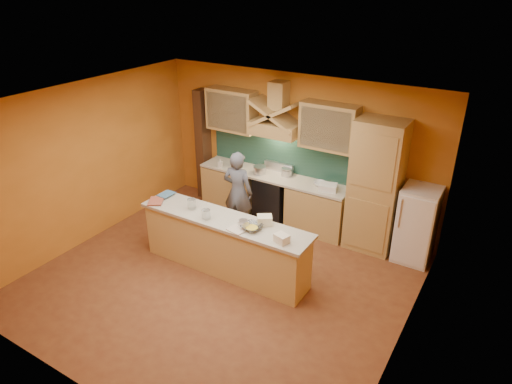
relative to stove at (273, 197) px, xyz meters
The scene contains 36 objects.
floor 2.27m from the stove, 82.23° to the right, with size 5.50×5.00×0.01m, color brown.
ceiling 3.23m from the stove, 82.23° to the right, with size 5.50×5.00×0.01m, color white.
wall_back 1.04m from the stove, 45.00° to the left, with size 5.50×0.02×2.80m, color #C87627.
wall_front 4.80m from the stove, 86.35° to the right, with size 5.50×0.02×2.80m, color #C87627.
wall_left 3.43m from the stove, 138.08° to the right, with size 0.02×5.00×2.80m, color #C87627.
wall_right 3.88m from the stove, 35.80° to the right, with size 0.02×5.00×2.80m, color #C87627.
base_cabinet_left 0.95m from the stove, behind, with size 1.10×0.60×0.86m, color tan.
base_cabinet_right 0.95m from the stove, ahead, with size 1.10×0.60×0.86m, color tan.
counter_top 0.45m from the stove, behind, with size 3.00×0.62×0.04m, color beige.
stove is the anchor object (origin of this frame).
backsplash 0.85m from the stove, 90.00° to the left, with size 3.00×0.03×0.70m, color #1A3A31.
range_hood 1.37m from the stove, 90.00° to the left, with size 0.92×0.50×0.24m, color tan.
hood_chimney 1.96m from the stove, 90.00° to the left, with size 0.30×0.30×0.50m, color tan.
upper_cabinet_left 1.85m from the stove, behind, with size 1.00×0.35×0.80m, color tan.
upper_cabinet_right 1.85m from the stove, ahead, with size 1.00×0.35×0.80m, color tan.
pantry_column 2.07m from the stove, ahead, with size 0.80×0.60×2.30m, color tan.
fridge 2.71m from the stove, ahead, with size 0.58×0.60×1.30m, color white.
trim_column_left 1.89m from the stove, behind, with size 0.20×0.30×2.30m, color #472816.
island_body 1.91m from the stove, 83.99° to the right, with size 2.80×0.55×0.88m, color #DDB971.
island_top 1.97m from the stove, 83.99° to the right, with size 2.90×0.62×0.05m, color beige.
person 0.85m from the stove, 114.71° to the right, with size 0.56×0.37×1.55m, color slate.
pot_large 0.59m from the stove, 162.45° to the right, with size 0.23×0.23×0.15m, color #B5B4BB.
pot_small 0.58m from the stove, 27.62° to the left, with size 0.22×0.22×0.14m, color #B9BAC0.
soap_bottle_a 1.23m from the stove, 169.75° to the right, with size 0.08×0.08×0.17m, color beige.
soap_bottle_b 1.03m from the stove, behind, with size 0.10×0.10×0.25m, color #305184.
bowl_back 1.06m from the stove, ahead, with size 0.22×0.22×0.07m, color white.
dish_rack 1.26m from the stove, ahead, with size 0.31×0.24×0.11m, color white.
book_lower 2.45m from the stove, 119.45° to the right, with size 0.24×0.32×0.03m, color #A6503B.
book_upper 2.19m from the stove, 123.78° to the right, with size 0.20×0.27×0.02m, color teal.
jar_large 2.03m from the stove, 102.59° to the right, with size 0.13×0.13×0.17m, color white.
jar_small 2.13m from the stove, 90.66° to the right, with size 0.13×0.13×0.15m, color white.
kitchen_scale 2.14m from the stove, 72.97° to the right, with size 0.12×0.12×0.10m, color white.
mixing_bowl 2.16m from the stove, 69.27° to the right, with size 0.30×0.30×0.07m, color silver.
cloth 2.24m from the stove, 74.89° to the right, with size 0.26×0.19×0.02m, color beige.
grocery_bag_a 2.00m from the stove, 64.42° to the right, with size 0.22×0.18×0.14m, color #EBE7C2.
grocery_bag_b 2.48m from the stove, 57.74° to the right, with size 0.20×0.15×0.12m, color beige.
Camera 1 is at (3.53, -4.69, 4.37)m, focal length 32.00 mm.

